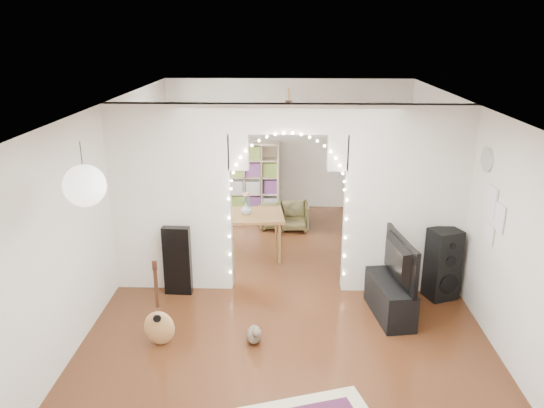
{
  "coord_description": "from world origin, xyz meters",
  "views": [
    {
      "loc": [
        0.0,
        -7.1,
        3.65
      ],
      "look_at": [
        -0.23,
        0.3,
        1.19
      ],
      "focal_mm": 35.0,
      "sensor_mm": 36.0,
      "label": 1
    }
  ],
  "objects_px": {
    "floor_speaker": "(443,264)",
    "dining_table": "(246,218)",
    "acoustic_guitar": "(158,315)",
    "dining_chair_left": "(293,216)",
    "media_console": "(390,298)",
    "bookcase": "(245,176)",
    "dining_chair_right": "(272,217)"
  },
  "relations": [
    {
      "from": "acoustic_guitar",
      "to": "floor_speaker",
      "type": "relative_size",
      "value": 0.92
    },
    {
      "from": "dining_table",
      "to": "dining_chair_left",
      "type": "height_order",
      "value": "dining_table"
    },
    {
      "from": "floor_speaker",
      "to": "bookcase",
      "type": "bearing_deg",
      "value": 108.13
    },
    {
      "from": "bookcase",
      "to": "dining_chair_right",
      "type": "distance_m",
      "value": 1.31
    },
    {
      "from": "acoustic_guitar",
      "to": "dining_table",
      "type": "xyz_separation_m",
      "value": [
        0.85,
        2.64,
        0.27
      ]
    },
    {
      "from": "media_console",
      "to": "dining_table",
      "type": "relative_size",
      "value": 0.78
    },
    {
      "from": "acoustic_guitar",
      "to": "floor_speaker",
      "type": "height_order",
      "value": "acoustic_guitar"
    },
    {
      "from": "floor_speaker",
      "to": "dining_table",
      "type": "height_order",
      "value": "floor_speaker"
    },
    {
      "from": "acoustic_guitar",
      "to": "dining_chair_left",
      "type": "distance_m",
      "value": 4.3
    },
    {
      "from": "acoustic_guitar",
      "to": "dining_chair_right",
      "type": "xyz_separation_m",
      "value": [
        1.22,
        4.02,
        -0.19
      ]
    },
    {
      "from": "media_console",
      "to": "bookcase",
      "type": "height_order",
      "value": "bookcase"
    },
    {
      "from": "floor_speaker",
      "to": "dining_chair_right",
      "type": "height_order",
      "value": "floor_speaker"
    },
    {
      "from": "acoustic_guitar",
      "to": "dining_chair_right",
      "type": "bearing_deg",
      "value": 63.52
    },
    {
      "from": "acoustic_guitar",
      "to": "media_console",
      "type": "bearing_deg",
      "value": 5.55
    },
    {
      "from": "floor_speaker",
      "to": "dining_chair_left",
      "type": "xyz_separation_m",
      "value": [
        -2.07,
        2.65,
        -0.25
      ]
    },
    {
      "from": "dining_table",
      "to": "dining_chair_left",
      "type": "bearing_deg",
      "value": 53.46
    },
    {
      "from": "acoustic_guitar",
      "to": "bookcase",
      "type": "relative_size",
      "value": 0.64
    },
    {
      "from": "acoustic_guitar",
      "to": "dining_table",
      "type": "bearing_deg",
      "value": 62.54
    },
    {
      "from": "floor_speaker",
      "to": "dining_chair_right",
      "type": "bearing_deg",
      "value": 111.38
    },
    {
      "from": "bookcase",
      "to": "floor_speaker",
      "type": "bearing_deg",
      "value": -43.0
    },
    {
      "from": "acoustic_guitar",
      "to": "media_console",
      "type": "xyz_separation_m",
      "value": [
        2.9,
        0.78,
        -0.16
      ]
    },
    {
      "from": "media_console",
      "to": "dining_chair_left",
      "type": "bearing_deg",
      "value": 102.61
    },
    {
      "from": "dining_chair_left",
      "to": "dining_chair_right",
      "type": "height_order",
      "value": "dining_chair_left"
    },
    {
      "from": "floor_speaker",
      "to": "dining_chair_left",
      "type": "relative_size",
      "value": 1.81
    },
    {
      "from": "acoustic_guitar",
      "to": "bookcase",
      "type": "bearing_deg",
      "value": 73.36
    },
    {
      "from": "floor_speaker",
      "to": "dining_table",
      "type": "relative_size",
      "value": 0.8
    },
    {
      "from": "dining_table",
      "to": "dining_chair_left",
      "type": "relative_size",
      "value": 2.25
    },
    {
      "from": "floor_speaker",
      "to": "dining_chair_left",
      "type": "distance_m",
      "value": 3.37
    },
    {
      "from": "dining_chair_left",
      "to": "dining_chair_right",
      "type": "bearing_deg",
      "value": 169.61
    },
    {
      "from": "floor_speaker",
      "to": "bookcase",
      "type": "xyz_separation_m",
      "value": [
        -3.08,
        3.75,
        0.22
      ]
    },
    {
      "from": "dining_table",
      "to": "dining_chair_left",
      "type": "xyz_separation_m",
      "value": [
        0.79,
        1.32,
        -0.42
      ]
    },
    {
      "from": "dining_chair_right",
      "to": "floor_speaker",
      "type": "bearing_deg",
      "value": -57.65
    }
  ]
}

